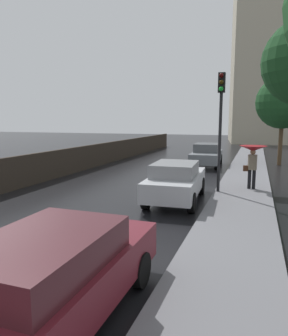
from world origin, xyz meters
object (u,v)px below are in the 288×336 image
pedestrian_with_umbrella_near (253,154)px  traffic_light (221,111)px  car_maroon_mid_road (51,278)px  street_tree_near (283,102)px  car_silver_near_kerb (176,181)px  car_grey_far_ahead (207,155)px

pedestrian_with_umbrella_near → traffic_light: size_ratio=0.39×
car_maroon_mid_road → pedestrian_with_umbrella_near: 10.67m
pedestrian_with_umbrella_near → traffic_light: traffic_light is taller
pedestrian_with_umbrella_near → street_tree_near: size_ratio=0.31×
car_silver_near_kerb → street_tree_near: 12.90m
car_silver_near_kerb → street_tree_near: (4.25, 11.70, 3.36)m
car_grey_far_ahead → traffic_light: size_ratio=0.94×
car_silver_near_kerb → car_maroon_mid_road: size_ratio=0.98×
traffic_light → street_tree_near: bearing=74.1°
car_grey_far_ahead → traffic_light: bearing=-80.2°
car_maroon_mid_road → car_grey_far_ahead: (-0.35, 17.31, -0.01)m
car_silver_near_kerb → street_tree_near: bearing=66.9°
car_grey_far_ahead → traffic_light: traffic_light is taller
pedestrian_with_umbrella_near → street_tree_near: street_tree_near is taller
car_maroon_mid_road → traffic_light: (1.30, 9.32, 2.58)m
car_grey_far_ahead → street_tree_near: street_tree_near is taller
car_silver_near_kerb → street_tree_near: size_ratio=0.75×
traffic_light → street_tree_near: (2.88, 10.14, 0.79)m
car_maroon_mid_road → car_grey_far_ahead: car_grey_far_ahead is taller
pedestrian_with_umbrella_near → traffic_light: bearing=28.3°
car_maroon_mid_road → pedestrian_with_umbrella_near: size_ratio=2.47×
pedestrian_with_umbrella_near → car_silver_near_kerb: bearing=33.9°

